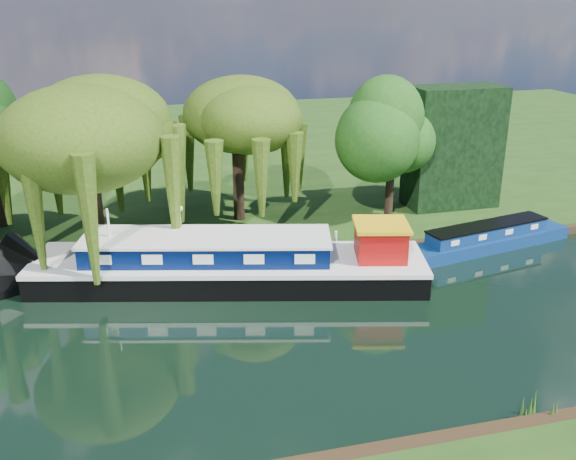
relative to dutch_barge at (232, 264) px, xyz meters
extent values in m
plane|color=black|center=(-2.68, -6.21, -1.05)|extent=(120.00, 120.00, 0.00)
cube|color=#17360E|center=(-2.68, 27.79, -0.82)|extent=(120.00, 52.00, 0.45)
cube|color=black|center=(-0.17, 0.04, -0.55)|extent=(20.38, 9.09, 1.33)
cube|color=silver|center=(-0.17, 0.04, 0.22)|extent=(20.51, 9.20, 0.24)
cube|color=#020F3C|center=(-1.24, 0.31, 0.88)|extent=(12.74, 6.06, 1.05)
cube|color=silver|center=(-1.24, 0.31, 1.47)|extent=(13.01, 6.33, 0.13)
cube|color=#950B0A|center=(7.34, -1.82, 1.19)|extent=(2.95, 2.95, 1.66)
cube|color=#E8B110|center=(7.34, -1.82, 2.10)|extent=(3.28, 3.28, 0.18)
cylinder|color=silver|center=(-5.96, 1.48, 1.68)|extent=(0.11, 0.11, 2.65)
cube|color=navy|center=(15.14, 0.87, -0.74)|extent=(11.44, 4.12, 0.85)
cube|color=navy|center=(15.14, 0.87, 0.04)|extent=(8.03, 2.98, 0.71)
cube|color=black|center=(15.14, 0.87, 0.44)|extent=(8.14, 3.09, 0.09)
cube|color=silver|center=(12.38, -0.43, 0.08)|extent=(0.56, 0.16, 0.30)
cube|color=silver|center=(14.31, -0.04, 0.08)|extent=(0.56, 0.16, 0.30)
cube|color=silver|center=(16.25, 0.36, 0.08)|extent=(0.56, 0.16, 0.30)
cube|color=silver|center=(18.19, 0.76, 0.08)|extent=(0.56, 0.16, 0.30)
imported|color=silver|center=(8.70, 0.51, -1.05)|extent=(2.58, 2.29, 1.26)
cylinder|color=black|center=(-6.62, 4.69, 2.14)|extent=(0.71, 0.71, 5.47)
ellipsoid|color=#27450E|center=(-6.62, 4.69, 6.09)|extent=(7.64, 7.64, 4.93)
cylinder|color=black|center=(1.90, 8.43, 1.81)|extent=(0.68, 0.68, 4.82)
ellipsoid|color=#27450E|center=(1.90, 8.43, 5.29)|extent=(6.58, 6.58, 4.25)
cylinder|color=black|center=(11.39, 6.58, 2.35)|extent=(0.57, 0.57, 5.90)
ellipsoid|color=#194511|center=(11.39, 6.58, 4.76)|extent=(4.72, 4.72, 4.72)
cube|color=black|center=(16.32, 7.79, 3.40)|extent=(6.00, 3.00, 8.00)
cylinder|color=silver|center=(-2.18, 4.29, 0.50)|extent=(0.10, 0.10, 2.20)
sphere|color=white|center=(-2.18, 4.29, 1.78)|extent=(0.36, 0.36, 0.36)
cylinder|color=silver|center=(-6.68, 2.19, -0.10)|extent=(0.16, 0.16, 1.00)
cylinder|color=silver|center=(0.32, 2.19, -0.10)|extent=(0.16, 0.16, 1.00)
cylinder|color=silver|center=(6.32, 2.19, -0.10)|extent=(0.16, 0.16, 1.00)
cone|color=#234A13|center=(8.32, -13.91, -0.50)|extent=(1.20, 1.20, 1.10)
camera|label=1|loc=(-4.78, -29.96, 13.16)|focal=40.00mm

